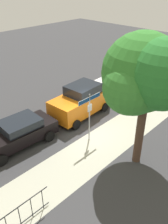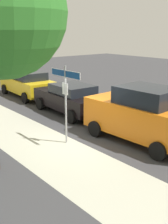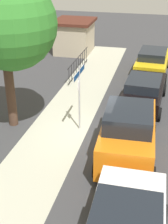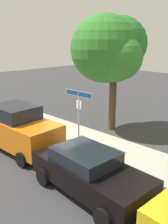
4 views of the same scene
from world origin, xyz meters
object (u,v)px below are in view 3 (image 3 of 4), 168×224
at_px(street_sign, 79,85).
at_px(shade_tree, 6,23).
at_px(car_yellow, 153,61).
at_px(car_black, 144,91).
at_px(utility_shed, 74,36).
at_px(car_orange, 128,133).

bearing_deg(street_sign, shade_tree, 96.88).
distance_m(shade_tree, car_yellow, 10.63).
xyz_separation_m(car_black, utility_shed, (8.37, 5.93, 0.47)).
xyz_separation_m(shade_tree, car_yellow, (8.26, -5.56, -3.71)).
distance_m(street_sign, utility_shed, 12.01).
bearing_deg(utility_shed, street_sign, -163.52).
height_order(car_black, utility_shed, utility_shed).
bearing_deg(utility_shed, car_black, -144.67).
height_order(car_orange, car_yellow, car_orange).
bearing_deg(car_yellow, shade_tree, 148.88).
height_order(car_orange, car_black, car_orange).
bearing_deg(car_black, car_yellow, 0.82).
relative_size(shade_tree, car_yellow, 1.38).
bearing_deg(car_black, utility_shed, 38.30).
relative_size(street_sign, car_orange, 0.66).
bearing_deg(shade_tree, car_black, -57.24).
relative_size(street_sign, utility_shed, 0.88).
bearing_deg(car_black, shade_tree, 125.73).
relative_size(street_sign, car_yellow, 0.62).
bearing_deg(street_sign, car_yellow, -18.90).
distance_m(car_orange, car_yellow, 9.61).
bearing_deg(street_sign, car_orange, -125.96).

